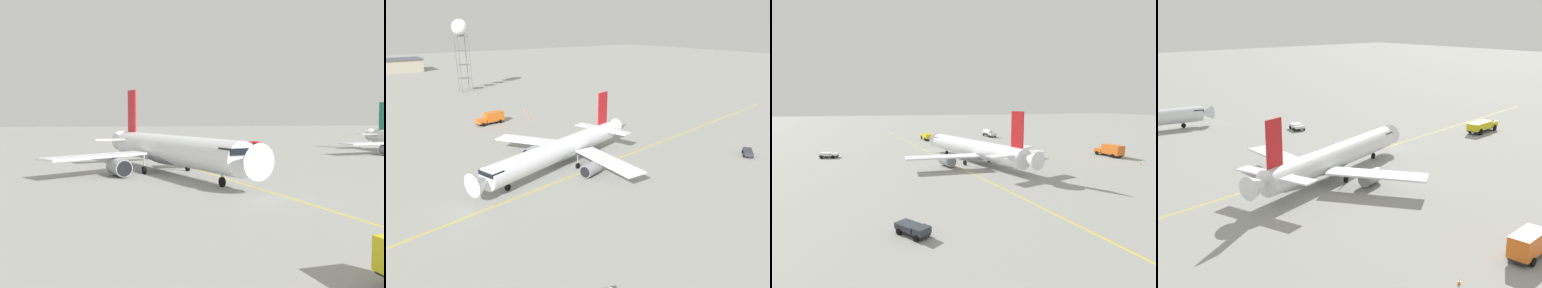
{
  "view_description": "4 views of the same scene",
  "coord_description": "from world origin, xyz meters",
  "views": [
    {
      "loc": [
        62.74,
        -11.35,
        7.86
      ],
      "look_at": [
        1.2,
        1.89,
        3.98
      ],
      "focal_mm": 41.37,
      "sensor_mm": 36.0,
      "label": 1
    },
    {
      "loc": [
        36.6,
        52.2,
        26.12
      ],
      "look_at": [
        0.58,
        1.62,
        4.99
      ],
      "focal_mm": 33.27,
      "sensor_mm": 36.0,
      "label": 2
    },
    {
      "loc": [
        -62.09,
        18.99,
        13.62
      ],
      "look_at": [
        3.98,
        0.62,
        4.32
      ],
      "focal_mm": 27.72,
      "sensor_mm": 36.0,
      "label": 3
    },
    {
      "loc": [
        -48.01,
        -65.27,
        26.18
      ],
      "look_at": [
        6.61,
        -1.14,
        4.92
      ],
      "focal_mm": 48.16,
      "sensor_mm": 36.0,
      "label": 4
    }
  ],
  "objects": [
    {
      "name": "baggage_truck_truck",
      "position": [
        -32.32,
        16.25,
        0.71
      ],
      "size": [
        4.16,
        3.67,
        1.22
      ],
      "rotation": [
        0.0,
        0.0,
        3.78
      ],
      "color": "#232326",
      "rests_on": "ground_plane"
    },
    {
      "name": "taxiway_centreline",
      "position": [
        1.67,
        3.55,
        0.0
      ],
      "size": [
        168.99,
        25.5,
        0.01
      ],
      "rotation": [
        0.0,
        0.0,
        0.15
      ],
      "color": "yellow",
      "rests_on": "ground_plane"
    },
    {
      "name": "ground_plane",
      "position": [
        0.0,
        0.0,
        0.0
      ],
      "size": [
        600.0,
        600.0,
        0.0
      ],
      "primitive_type": "plane",
      "color": "gray"
    },
    {
      "name": "airliner_main",
      "position": [
        2.56,
        -1.52,
        3.17
      ],
      "size": [
        39.13,
        33.49,
        12.25
      ],
      "rotation": [
        0.0,
        0.0,
        0.29
      ],
      "color": "white",
      "rests_on": "ground_plane"
    },
    {
      "name": "ops_pickup_truck",
      "position": [
        -49.39,
        28.59,
        0.81
      ],
      "size": [
        5.25,
        4.94,
        1.41
      ],
      "rotation": [
        0.0,
        0.0,
        0.72
      ],
      "color": "#232326",
      "rests_on": "ground_plane"
    }
  ]
}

